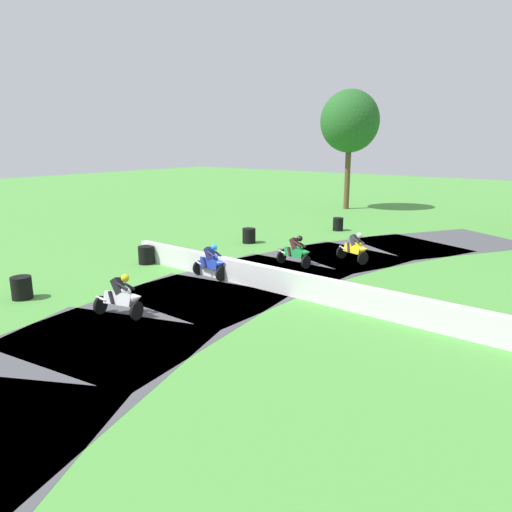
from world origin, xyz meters
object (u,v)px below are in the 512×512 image
Objects in this scene: motorcycle_chase_green at (296,252)px; tire_stack_mid_a at (249,236)px; motorcycle_trailing_blue at (212,262)px; tire_stack_mid_b at (146,255)px; tire_stack_far at (22,288)px; motorcycle_fourth_white at (121,297)px; motorcycle_lead_yellow at (355,248)px; tire_stack_near at (338,224)px.

tire_stack_mid_a is at bearing 151.29° from motorcycle_chase_green.
tire_stack_mid_a is at bearing 115.88° from motorcycle_trailing_blue.
tire_stack_mid_b and tire_stack_far have the same top height.
motorcycle_fourth_white reaches higher than tire_stack_mid_a.
motorcycle_fourth_white is 2.10× the size of tire_stack_mid_a.
motorcycle_chase_green is (-1.72, -2.29, 0.01)m from motorcycle_lead_yellow.
motorcycle_trailing_blue is at bearing 59.90° from tire_stack_far.
tire_stack_mid_b is (-2.96, -12.58, 0.00)m from tire_stack_near.
tire_stack_mid_a is 1.00× the size of tire_stack_mid_b.
motorcycle_trailing_blue is 2.13× the size of tire_stack_mid_b.
motorcycle_fourth_white is (-0.94, -8.70, -0.00)m from motorcycle_chase_green.
tire_stack_near is (-2.61, 8.78, -0.25)m from motorcycle_chase_green.
tire_stack_far is (-5.17, -9.75, -0.25)m from motorcycle_chase_green.
motorcycle_chase_green is at bearing 83.84° from motorcycle_fourth_white.
tire_stack_mid_a is at bearing 87.84° from tire_stack_far.
motorcycle_lead_yellow is 2.87m from motorcycle_chase_green.
motorcycle_trailing_blue is at bearing 1.47° from tire_stack_mid_b.
tire_stack_mid_a is at bearing 82.17° from tire_stack_mid_b.
motorcycle_lead_yellow is at bearing 53.11° from motorcycle_chase_green.
motorcycle_fourth_white is at bearing -84.52° from tire_stack_near.
motorcycle_lead_yellow reaches higher than tire_stack_near.
motorcycle_trailing_blue reaches higher than motorcycle_lead_yellow.
motorcycle_lead_yellow is 6.44m from tire_stack_mid_a.
motorcycle_chase_green reaches higher than tire_stack_near.
tire_stack_near is 1.00× the size of tire_stack_far.
motorcycle_chase_green is 4.05m from motorcycle_trailing_blue.
motorcycle_chase_green is at bearing 34.25° from tire_stack_mid_b.
motorcycle_lead_yellow is 2.17× the size of tire_stack_far.
tire_stack_mid_b is at bearing 93.97° from tire_stack_far.
motorcycle_fourth_white is 17.56m from tire_stack_near.
motorcycle_chase_green is 2.13× the size of tire_stack_mid_a.
motorcycle_lead_yellow is 2.17× the size of tire_stack_mid_b.
motorcycle_lead_yellow is 11.31m from motorcycle_fourth_white.
tire_stack_near and tire_stack_far have the same top height.
motorcycle_trailing_blue is at bearing -85.62° from tire_stack_near.
tire_stack_mid_a and tire_stack_mid_b have the same top height.
motorcycle_lead_yellow is 1.02× the size of motorcycle_chase_green.
tire_stack_far is at bearing -117.92° from motorcycle_chase_green.
tire_stack_mid_a is at bearing 108.47° from motorcycle_fourth_white.
motorcycle_lead_yellow is 2.17× the size of tire_stack_near.
motorcycle_chase_green is 1.02× the size of motorcycle_fourth_white.
motorcycle_trailing_blue is 2.13× the size of tire_stack_mid_a.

